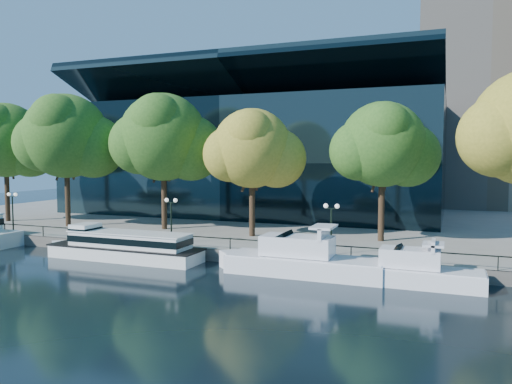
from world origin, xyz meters
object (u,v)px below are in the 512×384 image
at_px(tour_boat, 121,245).
at_px(cruiser_near, 298,259).
at_px(lamp_0, 12,203).
at_px(lamp_1, 171,210).
at_px(tree_0, 6,142).
at_px(tree_3, 253,150).
at_px(cruiser_far, 410,270).
at_px(tree_1, 67,138).
at_px(tree_2, 165,139).
at_px(tree_4, 384,146).
at_px(lamp_2, 331,217).

height_order(tour_boat, cruiser_near, cruiser_near).
height_order(lamp_0, lamp_1, same).
relative_size(tree_0, tree_3, 1.14).
bearing_deg(cruiser_far, tour_boat, -179.91).
distance_m(cruiser_far, lamp_0, 39.95).
bearing_deg(tree_1, tree_2, 10.49).
relative_size(tree_3, lamp_0, 3.07).
bearing_deg(cruiser_far, tree_0, 168.34).
bearing_deg(tree_1, tree_4, 4.74).
bearing_deg(tour_boat, cruiser_far, 0.09).
xyz_separation_m(tree_2, lamp_2, (19.64, -7.26, -6.61)).
bearing_deg(tree_3, tree_1, -177.08).
xyz_separation_m(lamp_0, lamp_1, (18.88, 0.00, 0.00)).
xyz_separation_m(tree_4, lamp_2, (-2.96, -7.99, -5.68)).
relative_size(cruiser_far, lamp_0, 2.42).
bearing_deg(tree_3, cruiser_near, -52.51).
distance_m(tree_0, lamp_2, 41.81).
bearing_deg(lamp_2, tree_1, 170.42).
height_order(cruiser_near, tree_0, tree_0).
height_order(tour_boat, tree_4, tree_4).
distance_m(cruiser_near, lamp_0, 32.03).
distance_m(cruiser_near, lamp_2, 4.73).
bearing_deg(lamp_0, tree_3, 14.55).
xyz_separation_m(lamp_0, lamp_2, (33.41, 0.00, 0.00)).
relative_size(tree_1, tree_3, 1.18).
bearing_deg(tree_2, lamp_0, -152.20).
bearing_deg(cruiser_near, tree_3, 127.49).
height_order(tree_2, lamp_0, tree_2).
distance_m(tour_boat, lamp_1, 5.31).
height_order(tour_boat, tree_2, tree_2).
relative_size(tour_boat, tree_0, 1.07).
bearing_deg(tree_0, tree_1, -5.42).
distance_m(cruiser_near, tree_2, 22.91).
xyz_separation_m(cruiser_near, tree_3, (-7.45, 9.71, 8.20)).
bearing_deg(cruiser_far, lamp_2, 150.32).
bearing_deg(lamp_1, tree_3, 49.44).
xyz_separation_m(tree_1, lamp_2, (30.79, -5.20, -6.82)).
height_order(tree_3, lamp_2, tree_3).
distance_m(cruiser_near, tree_0, 41.37).
relative_size(tree_2, lamp_1, 3.58).
xyz_separation_m(cruiser_far, tree_2, (-25.91, 10.84, 9.58)).
height_order(tour_boat, tree_0, tree_0).
bearing_deg(tree_3, lamp_1, -130.56).
bearing_deg(lamp_0, tour_boat, -12.61).
height_order(tour_boat, lamp_0, lamp_0).
bearing_deg(cruiser_far, tree_3, 147.33).
height_order(tree_1, lamp_2, tree_1).
relative_size(tree_1, tree_2, 1.01).
height_order(cruiser_near, lamp_2, lamp_2).
relative_size(cruiser_far, tree_0, 0.69).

